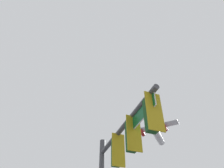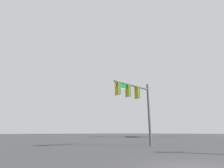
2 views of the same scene
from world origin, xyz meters
TOP-DOWN VIEW (x-y plane):
  - signal_pole_near at (-6.37, -8.36)m, footprint 5.20×0.56m
  - airplane at (-73.65, 34.89)m, footprint 20.38×20.58m

SIDE VIEW (x-z plane):
  - signal_pole_near at x=-6.37m, z-range 1.38..8.01m
  - airplane at x=-73.65m, z-range 45.20..54.70m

